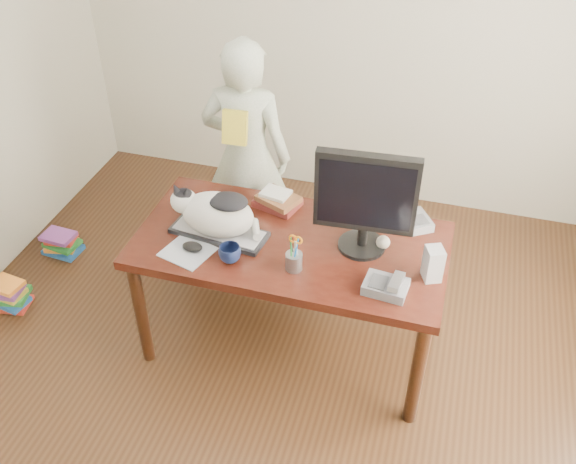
% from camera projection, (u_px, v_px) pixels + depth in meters
% --- Properties ---
extents(room, '(4.50, 4.50, 4.50)m').
position_uv_depth(room, '(248.00, 215.00, 2.47)').
color(room, black).
rests_on(room, ground).
extents(desk, '(1.60, 0.80, 0.75)m').
position_uv_depth(desk, '(295.00, 254.00, 3.45)').
color(desk, black).
rests_on(desk, ground).
extents(keyboard, '(0.52, 0.25, 0.03)m').
position_uv_depth(keyboard, '(219.00, 232.00, 3.33)').
color(keyboard, black).
rests_on(keyboard, desk).
extents(cat, '(0.50, 0.28, 0.28)m').
position_uv_depth(cat, '(215.00, 212.00, 3.26)').
color(cat, silver).
rests_on(cat, keyboard).
extents(monitor, '(0.50, 0.26, 0.56)m').
position_uv_depth(monitor, '(366.00, 198.00, 3.05)').
color(monitor, black).
rests_on(monitor, desk).
extents(pen_cup, '(0.09, 0.09, 0.21)m').
position_uv_depth(pen_cup, '(294.00, 260.00, 3.09)').
color(pen_cup, gray).
rests_on(pen_cup, desk).
extents(mousepad, '(0.28, 0.27, 0.01)m').
position_uv_depth(mousepad, '(188.00, 252.00, 3.23)').
color(mousepad, '#ACB1B8').
rests_on(mousepad, desk).
extents(mouse, '(0.12, 0.09, 0.04)m').
position_uv_depth(mouse, '(192.00, 247.00, 3.22)').
color(mouse, black).
rests_on(mouse, mousepad).
extents(coffee_mug, '(0.14, 0.14, 0.09)m').
position_uv_depth(coffee_mug, '(230.00, 254.00, 3.15)').
color(coffee_mug, black).
rests_on(coffee_mug, desk).
extents(phone, '(0.21, 0.18, 0.09)m').
position_uv_depth(phone, '(387.00, 286.00, 2.99)').
color(phone, '#5D5D61').
rests_on(phone, desk).
extents(speaker, '(0.11, 0.11, 0.18)m').
position_uv_depth(speaker, '(433.00, 264.00, 3.02)').
color(speaker, '#AAAAAD').
rests_on(speaker, desk).
extents(baseball, '(0.07, 0.07, 0.07)m').
position_uv_depth(baseball, '(383.00, 242.00, 3.23)').
color(baseball, '#EEE5CE').
rests_on(baseball, desk).
extents(book_stack, '(0.27, 0.24, 0.09)m').
position_uv_depth(book_stack, '(278.00, 200.00, 3.52)').
color(book_stack, '#491613').
rests_on(book_stack, desk).
extents(calculator, '(0.21, 0.22, 0.05)m').
position_uv_depth(calculator, '(416.00, 221.00, 3.39)').
color(calculator, '#5D5D61').
rests_on(calculator, desk).
extents(person, '(0.57, 0.39, 1.52)m').
position_uv_depth(person, '(247.00, 157.00, 3.93)').
color(person, white).
rests_on(person, ground).
extents(held_book, '(0.15, 0.09, 0.20)m').
position_uv_depth(held_book, '(235.00, 127.00, 3.62)').
color(held_book, yellow).
rests_on(held_book, person).
extents(book_pile_a, '(0.27, 0.22, 0.18)m').
position_uv_depth(book_pile_a, '(8.00, 295.00, 3.94)').
color(book_pile_a, red).
rests_on(book_pile_a, ground).
extents(book_pile_b, '(0.26, 0.20, 0.15)m').
position_uv_depth(book_pile_b, '(62.00, 243.00, 4.35)').
color(book_pile_b, '#1A53A0').
rests_on(book_pile_b, ground).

